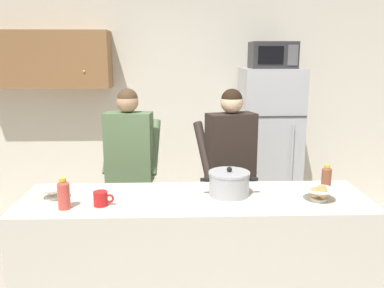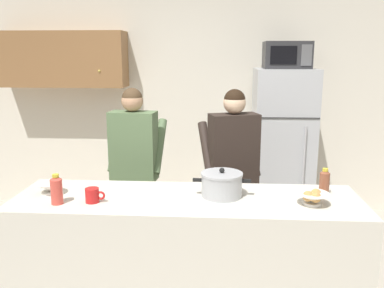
% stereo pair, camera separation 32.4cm
% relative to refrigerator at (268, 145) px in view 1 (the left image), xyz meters
% --- Properties ---
extents(back_wall_unit, '(6.00, 0.48, 2.60)m').
position_rel_refrigerator_xyz_m(back_wall_unit, '(-1.14, 0.42, 0.51)').
color(back_wall_unit, silver).
rests_on(back_wall_unit, ground).
extents(kitchen_island, '(2.35, 0.68, 0.92)m').
position_rel_refrigerator_xyz_m(kitchen_island, '(-0.91, -1.85, -0.40)').
color(kitchen_island, silver).
rests_on(kitchen_island, ground).
extents(refrigerator, '(0.64, 0.68, 1.72)m').
position_rel_refrigerator_xyz_m(refrigerator, '(0.00, 0.00, 0.00)').
color(refrigerator, '#B7BABF').
rests_on(refrigerator, ground).
extents(microwave, '(0.48, 0.37, 0.28)m').
position_rel_refrigerator_xyz_m(microwave, '(0.00, -0.02, 1.00)').
color(microwave, '#2D2D30').
rests_on(microwave, refrigerator).
extents(person_near_pot, '(0.52, 0.45, 1.59)m').
position_rel_refrigerator_xyz_m(person_near_pot, '(-1.45, -0.99, 0.12)').
color(person_near_pot, '#726656').
rests_on(person_near_pot, ground).
extents(person_by_sink, '(0.57, 0.52, 1.59)m').
position_rel_refrigerator_xyz_m(person_by_sink, '(-0.58, -1.09, 0.13)').
color(person_by_sink, black).
rests_on(person_by_sink, ground).
extents(cooking_pot, '(0.40, 0.28, 0.20)m').
position_rel_refrigerator_xyz_m(cooking_pot, '(-0.68, -1.81, 0.14)').
color(cooking_pot, '#ADAFB5').
rests_on(cooking_pot, kitchen_island).
extents(coffee_mug, '(0.13, 0.09, 0.10)m').
position_rel_refrigerator_xyz_m(coffee_mug, '(-1.52, -1.98, 0.11)').
color(coffee_mug, red).
rests_on(coffee_mug, kitchen_island).
extents(bread_bowl, '(0.22, 0.22, 0.10)m').
position_rel_refrigerator_xyz_m(bread_bowl, '(-0.10, -1.94, 0.11)').
color(bread_bowl, white).
rests_on(bread_bowl, kitchen_island).
extents(empty_bowl, '(0.18, 0.18, 0.08)m').
position_rel_refrigerator_xyz_m(empty_bowl, '(-1.87, -1.84, 0.11)').
color(empty_bowl, white).
rests_on(empty_bowl, kitchen_island).
extents(bottle_near_edge, '(0.07, 0.07, 0.19)m').
position_rel_refrigerator_xyz_m(bottle_near_edge, '(0.03, -1.72, 0.15)').
color(bottle_near_edge, brown).
rests_on(bottle_near_edge, kitchen_island).
extents(bottle_mid_counter, '(0.08, 0.08, 0.20)m').
position_rel_refrigerator_xyz_m(bottle_mid_counter, '(-1.74, -2.02, 0.16)').
color(bottle_mid_counter, '#D84C3F').
rests_on(bottle_mid_counter, kitchen_island).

